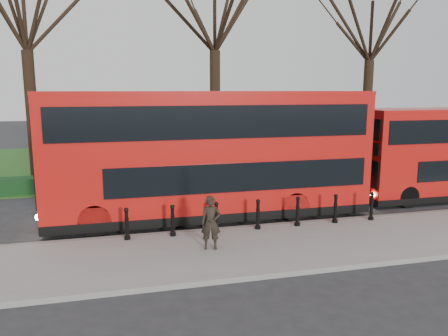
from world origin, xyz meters
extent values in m
plane|color=#28282B|center=(0.00, 0.00, 0.00)|extent=(120.00, 120.00, 0.00)
cube|color=gray|center=(0.00, -3.00, 0.07)|extent=(60.00, 4.00, 0.15)
cube|color=slate|center=(0.00, -1.00, 0.07)|extent=(60.00, 0.25, 0.16)
cube|color=#21511B|center=(0.00, 15.00, 0.03)|extent=(60.00, 18.00, 0.06)
cube|color=black|center=(0.00, 6.80, 0.40)|extent=(60.00, 0.90, 0.80)
cube|color=yellow|center=(0.00, -0.70, 0.01)|extent=(60.00, 0.10, 0.01)
cube|color=yellow|center=(0.00, -0.50, 0.01)|extent=(60.00, 0.10, 0.01)
cylinder|color=black|center=(-8.00, 10.00, 3.46)|extent=(0.60, 0.60, 6.92)
cylinder|color=black|center=(2.00, 10.00, 3.55)|extent=(0.60, 0.60, 7.10)
cylinder|color=black|center=(12.00, 10.00, 3.36)|extent=(0.60, 0.60, 6.72)
cylinder|color=black|center=(-3.55, -1.35, 0.65)|extent=(0.15, 0.15, 1.00)
cylinder|color=black|center=(-2.08, -1.35, 0.65)|extent=(0.15, 0.15, 1.00)
cylinder|color=black|center=(-0.60, -1.35, 0.65)|extent=(0.15, 0.15, 1.00)
cylinder|color=black|center=(0.87, -1.35, 0.65)|extent=(0.15, 0.15, 1.00)
cylinder|color=black|center=(2.34, -1.35, 0.65)|extent=(0.15, 0.15, 1.00)
cylinder|color=black|center=(3.81, -1.35, 0.65)|extent=(0.15, 0.15, 1.00)
cylinder|color=black|center=(5.29, -1.35, 0.65)|extent=(0.15, 0.15, 1.00)
cube|color=red|center=(-0.29, 0.91, 2.61)|extent=(12.09, 2.75, 4.45)
cube|color=black|center=(-0.29, 0.91, 0.33)|extent=(12.11, 2.77, 0.33)
cube|color=black|center=(0.59, -0.47, 1.81)|extent=(9.67, 0.04, 1.04)
cube|color=black|center=(-0.29, -0.47, 3.79)|extent=(11.43, 0.04, 1.15)
cube|color=black|center=(-6.35, 0.91, 2.97)|extent=(0.06, 2.42, 0.60)
cylinder|color=black|center=(-4.57, -0.30, 0.55)|extent=(1.10, 0.33, 1.10)
cylinder|color=black|center=(-4.57, 2.12, 0.55)|extent=(1.10, 0.33, 1.10)
cylinder|color=black|center=(2.68, -0.30, 0.55)|extent=(1.10, 0.33, 1.10)
cylinder|color=black|center=(2.68, 2.12, 0.55)|extent=(1.10, 0.33, 1.10)
cube|color=black|center=(6.54, 1.26, 2.50)|extent=(0.06, 2.04, 0.51)
cylinder|color=black|center=(8.04, 0.24, 0.46)|extent=(0.93, 0.28, 0.93)
cylinder|color=black|center=(8.04, 2.28, 0.46)|extent=(0.93, 0.28, 0.93)
imported|color=black|center=(-1.12, -2.83, 0.97)|extent=(0.67, 0.52, 1.63)
camera|label=1|loc=(-3.83, -15.12, 4.90)|focal=35.00mm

